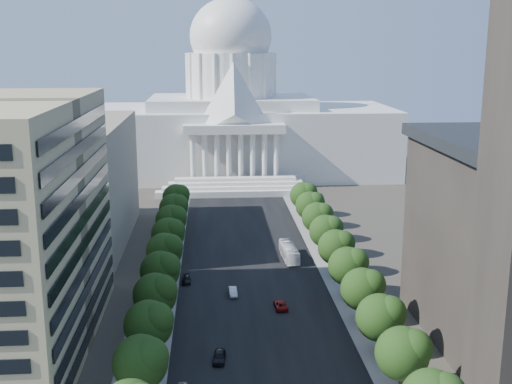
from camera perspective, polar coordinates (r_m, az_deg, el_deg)
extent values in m
cube|color=black|center=(153.80, -0.90, -5.20)|extent=(30.00, 260.00, 0.01)
cube|color=gray|center=(153.97, -8.00, -5.31)|extent=(8.00, 260.00, 0.02)
cube|color=gray|center=(155.96, 6.12, -5.02)|extent=(8.00, 260.00, 0.02)
cube|color=white|center=(243.64, -2.17, 4.59)|extent=(120.00, 50.00, 25.00)
cube|color=white|center=(241.96, -2.20, 7.99)|extent=(60.00, 40.00, 4.00)
cube|color=white|center=(215.82, -1.94, 5.65)|extent=(34.00, 8.00, 3.00)
cylinder|color=white|center=(241.30, -2.22, 10.35)|extent=(32.00, 32.00, 16.00)
ellipsoid|color=white|center=(241.07, -2.25, 13.68)|extent=(30.00, 30.00, 27.60)
cube|color=gray|center=(164.28, -18.08, 0.75)|extent=(38.00, 52.00, 30.00)
sphere|color=black|center=(90.71, -10.25, -14.68)|extent=(7.60, 7.60, 7.60)
sphere|color=black|center=(89.38, -9.46, -14.27)|extent=(5.32, 5.32, 5.32)
cylinder|color=#33261C|center=(103.47, -9.44, -13.92)|extent=(0.56, 0.56, 2.94)
sphere|color=black|center=(101.44, -9.54, -11.55)|extent=(7.60, 7.60, 7.60)
sphere|color=black|center=(100.17, -8.83, -11.13)|extent=(5.32, 5.32, 5.32)
cylinder|color=#33261C|center=(114.26, -8.90, -11.20)|extent=(0.56, 0.56, 2.94)
sphere|color=black|center=(112.43, -8.98, -9.02)|extent=(7.60, 7.60, 7.60)
sphere|color=black|center=(111.20, -8.34, -8.61)|extent=(5.32, 5.32, 5.32)
cylinder|color=#33261C|center=(125.27, -8.46, -8.96)|extent=(0.56, 0.56, 2.94)
sphere|color=black|center=(123.61, -8.53, -6.94)|extent=(7.60, 7.60, 7.60)
sphere|color=black|center=(122.41, -7.95, -6.55)|extent=(5.32, 5.32, 5.32)
cylinder|color=#33261C|center=(136.45, -8.09, -7.08)|extent=(0.56, 0.56, 2.94)
sphere|color=black|center=(134.92, -8.15, -5.21)|extent=(7.60, 7.60, 7.60)
sphere|color=black|center=(133.76, -7.62, -4.84)|extent=(5.32, 5.32, 5.32)
cylinder|color=#33261C|center=(147.76, -7.78, -5.49)|extent=(0.56, 0.56, 2.94)
sphere|color=black|center=(146.35, -7.84, -3.75)|extent=(7.60, 7.60, 7.60)
sphere|color=black|center=(145.22, -7.35, -3.40)|extent=(5.32, 5.32, 5.32)
cylinder|color=#33261C|center=(159.17, -7.52, -4.13)|extent=(0.56, 0.56, 2.94)
sphere|color=black|center=(157.86, -7.57, -2.50)|extent=(7.60, 7.60, 7.60)
sphere|color=black|center=(156.75, -7.11, -2.16)|extent=(5.32, 5.32, 5.32)
cylinder|color=#33261C|center=(170.66, -7.29, -2.95)|extent=(0.56, 0.56, 2.94)
sphere|color=black|center=(169.44, -7.34, -1.42)|extent=(7.60, 7.60, 7.60)
sphere|color=black|center=(168.35, -6.91, -1.10)|extent=(5.32, 5.32, 5.32)
cylinder|color=#33261C|center=(182.22, -7.10, -1.92)|extent=(0.56, 0.56, 2.94)
sphere|color=black|center=(181.07, -7.14, -0.48)|extent=(7.60, 7.60, 7.60)
sphere|color=black|center=(180.01, -6.74, -0.17)|extent=(5.32, 5.32, 5.32)
cylinder|color=#33261C|center=(96.05, 12.72, -16.32)|extent=(0.56, 0.56, 2.94)
sphere|color=black|center=(93.87, 12.86, -13.81)|extent=(7.60, 7.60, 7.60)
sphere|color=black|center=(93.10, 13.84, -13.32)|extent=(5.32, 5.32, 5.32)
cylinder|color=#33261C|center=(106.24, 10.83, -13.22)|extent=(0.56, 0.56, 2.94)
sphere|color=black|center=(104.27, 10.94, -10.90)|extent=(7.60, 7.60, 7.60)
sphere|color=black|center=(103.50, 11.80, -10.44)|extent=(5.32, 5.32, 5.32)
cylinder|color=#33261C|center=(116.78, 9.31, -10.67)|extent=(0.56, 0.56, 2.94)
sphere|color=black|center=(114.99, 9.40, -8.52)|extent=(7.60, 7.60, 7.60)
sphere|color=black|center=(114.21, 10.16, -8.09)|extent=(5.32, 5.32, 5.32)
cylinder|color=#33261C|center=(127.58, 8.07, -8.54)|extent=(0.56, 0.56, 2.94)
sphere|color=black|center=(125.94, 8.14, -6.54)|extent=(7.60, 7.60, 7.60)
sphere|color=black|center=(125.15, 8.83, -6.14)|extent=(5.32, 5.32, 5.32)
cylinder|color=#33261C|center=(138.57, 7.03, -6.73)|extent=(0.56, 0.56, 2.94)
sphere|color=black|center=(137.07, 7.09, -4.88)|extent=(7.60, 7.60, 7.60)
sphere|color=black|center=(136.27, 7.71, -4.51)|extent=(5.32, 5.32, 5.32)
cylinder|color=#33261C|center=(149.72, 6.16, -5.20)|extent=(0.56, 0.56, 2.94)
sphere|color=black|center=(148.33, 6.20, -3.47)|extent=(7.60, 7.60, 7.60)
sphere|color=black|center=(147.53, 6.77, -3.12)|extent=(5.32, 5.32, 5.32)
cylinder|color=#33261C|center=(160.99, 5.40, -3.88)|extent=(0.56, 0.56, 2.94)
sphere|color=black|center=(159.70, 5.44, -2.26)|extent=(7.60, 7.60, 7.60)
sphere|color=black|center=(158.90, 5.97, -1.93)|extent=(5.32, 5.32, 5.32)
cylinder|color=#33261C|center=(172.36, 4.75, -2.73)|extent=(0.56, 0.56, 2.94)
sphere|color=black|center=(171.15, 4.78, -1.21)|extent=(7.60, 7.60, 7.60)
sphere|color=black|center=(170.36, 5.27, -0.89)|extent=(5.32, 5.32, 5.32)
cylinder|color=#33261C|center=(183.81, 4.19, -1.72)|extent=(0.56, 0.56, 2.94)
sphere|color=black|center=(182.68, 4.21, -0.29)|extent=(7.60, 7.60, 7.60)
sphere|color=black|center=(181.88, 4.66, 0.01)|extent=(5.32, 5.32, 5.32)
cylinder|color=gray|center=(104.73, 12.39, -11.87)|extent=(0.18, 0.18, 9.00)
cylinder|color=gray|center=(102.70, 11.86, -9.73)|extent=(2.40, 0.14, 0.14)
sphere|color=gray|center=(102.45, 11.26, -9.82)|extent=(0.44, 0.44, 0.44)
cylinder|color=gray|center=(127.04, 9.22, -7.21)|extent=(0.18, 0.18, 9.00)
cylinder|color=gray|center=(125.37, 8.76, -5.39)|extent=(2.40, 0.14, 0.14)
sphere|color=gray|center=(125.17, 8.26, -5.45)|extent=(0.44, 0.44, 0.44)
cylinder|color=gray|center=(150.20, 7.06, -3.95)|extent=(0.18, 0.18, 9.00)
cylinder|color=gray|center=(148.79, 6.65, -2.38)|extent=(2.40, 0.14, 0.14)
sphere|color=gray|center=(148.62, 6.23, -2.43)|extent=(0.44, 0.44, 0.44)
cylinder|color=gray|center=(173.87, 5.49, -1.57)|extent=(0.18, 0.18, 9.00)
cylinder|color=gray|center=(172.65, 5.12, -0.19)|extent=(2.40, 0.14, 0.14)
sphere|color=gray|center=(172.50, 4.76, -0.23)|extent=(0.44, 0.44, 0.44)
cylinder|color=gray|center=(197.87, 4.30, 0.24)|extent=(0.18, 0.18, 9.00)
cylinder|color=gray|center=(196.80, 3.97, 1.46)|extent=(2.40, 0.14, 0.14)
sphere|color=gray|center=(196.67, 3.65, 1.43)|extent=(0.44, 0.44, 0.44)
imported|color=black|center=(102.66, -3.28, -14.41)|extent=(2.30, 4.76, 1.57)
imported|color=#B7BBC0|center=(127.12, -2.07, -8.85)|extent=(1.73, 4.46, 1.45)
imported|color=maroon|center=(121.23, 2.21, -9.99)|extent=(2.49, 5.01, 1.36)
imported|color=black|center=(134.13, -6.22, -7.77)|extent=(1.96, 4.47, 1.28)
imported|color=silver|center=(147.40, 2.96, -5.33)|extent=(3.51, 12.42, 3.42)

